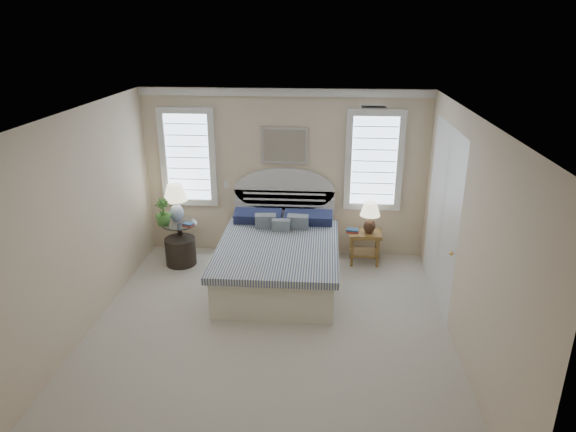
# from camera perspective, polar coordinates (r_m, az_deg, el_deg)

# --- Properties ---
(floor) EXTENTS (4.50, 5.00, 0.01)m
(floor) POSITION_cam_1_polar(r_m,az_deg,el_deg) (6.52, -2.20, -13.04)
(floor) COLOR #B8AC9D
(floor) RESTS_ON ground
(ceiling) EXTENTS (4.50, 5.00, 0.01)m
(ceiling) POSITION_cam_1_polar(r_m,az_deg,el_deg) (5.50, -2.59, 11.06)
(ceiling) COLOR white
(ceiling) RESTS_ON wall_back
(wall_back) EXTENTS (4.50, 0.02, 2.70)m
(wall_back) POSITION_cam_1_polar(r_m,az_deg,el_deg) (8.23, -0.37, 4.70)
(wall_back) COLOR beige
(wall_back) RESTS_ON floor
(wall_left) EXTENTS (0.02, 5.00, 2.70)m
(wall_left) POSITION_cam_1_polar(r_m,az_deg,el_deg) (6.53, -22.41, -1.29)
(wall_left) COLOR beige
(wall_left) RESTS_ON floor
(wall_right) EXTENTS (0.02, 5.00, 2.70)m
(wall_right) POSITION_cam_1_polar(r_m,az_deg,el_deg) (6.05, 19.30, -2.55)
(wall_right) COLOR beige
(wall_right) RESTS_ON floor
(crown_molding) EXTENTS (4.50, 0.08, 0.12)m
(crown_molding) POSITION_cam_1_polar(r_m,az_deg,el_deg) (7.93, -0.41, 13.61)
(crown_molding) COLOR silver
(crown_molding) RESTS_ON wall_back
(hvac_vent) EXTENTS (0.30, 0.20, 0.02)m
(hvac_vent) POSITION_cam_1_polar(r_m,az_deg,el_deg) (6.28, 9.50, 11.82)
(hvac_vent) COLOR #B2B2B2
(hvac_vent) RESTS_ON ceiling
(switch_plate) EXTENTS (0.08, 0.01, 0.12)m
(switch_plate) POSITION_cam_1_polar(r_m,az_deg,el_deg) (8.40, -6.85, 3.46)
(switch_plate) COLOR silver
(switch_plate) RESTS_ON wall_back
(window_left) EXTENTS (0.90, 0.06, 1.60)m
(window_left) POSITION_cam_1_polar(r_m,az_deg,el_deg) (8.41, -11.03, 6.43)
(window_left) COLOR silver
(window_left) RESTS_ON wall_back
(window_right) EXTENTS (0.90, 0.06, 1.60)m
(window_right) POSITION_cam_1_polar(r_m,az_deg,el_deg) (8.15, 9.53, 6.07)
(window_right) COLOR silver
(window_right) RESTS_ON wall_back
(painting) EXTENTS (0.74, 0.04, 0.58)m
(painting) POSITION_cam_1_polar(r_m,az_deg,el_deg) (8.07, -0.40, 7.83)
(painting) COLOR silver
(painting) RESTS_ON wall_back
(closet_door) EXTENTS (0.02, 1.80, 2.40)m
(closet_door) POSITION_cam_1_polar(r_m,az_deg,el_deg) (7.19, 16.75, 0.12)
(closet_door) COLOR silver
(closet_door) RESTS_ON floor
(bed) EXTENTS (1.72, 2.28, 1.47)m
(bed) POSITION_cam_1_polar(r_m,az_deg,el_deg) (7.60, -1.00, -4.50)
(bed) COLOR #ECE9CF
(bed) RESTS_ON floor
(side_table_left) EXTENTS (0.56, 0.56, 0.63)m
(side_table_left) POSITION_cam_1_polar(r_m,az_deg,el_deg) (8.43, -11.87, -2.33)
(side_table_left) COLOR black
(side_table_left) RESTS_ON floor
(nightstand_right) EXTENTS (0.50, 0.40, 0.53)m
(nightstand_right) POSITION_cam_1_polar(r_m,az_deg,el_deg) (8.22, 8.52, -2.70)
(nightstand_right) COLOR brown
(nightstand_right) RESTS_ON floor
(floor_pot) EXTENTS (0.55, 0.55, 0.44)m
(floor_pot) POSITION_cam_1_polar(r_m,az_deg,el_deg) (8.34, -11.84, -3.85)
(floor_pot) COLOR black
(floor_pot) RESTS_ON floor
(lamp_left) EXTENTS (0.41, 0.41, 0.62)m
(lamp_left) POSITION_cam_1_polar(r_m,az_deg,el_deg) (8.30, -12.38, 1.86)
(lamp_left) COLOR silver
(lamp_left) RESTS_ON side_table_left
(lamp_right) EXTENTS (0.36, 0.36, 0.51)m
(lamp_right) POSITION_cam_1_polar(r_m,az_deg,el_deg) (8.04, 9.10, 0.18)
(lamp_right) COLOR black
(lamp_right) RESTS_ON nightstand_right
(potted_plant) EXTENTS (0.27, 0.27, 0.43)m
(potted_plant) POSITION_cam_1_polar(r_m,az_deg,el_deg) (8.24, -13.75, 0.43)
(potted_plant) COLOR #2F7534
(potted_plant) RESTS_ON side_table_left
(books_left) EXTENTS (0.19, 0.16, 0.05)m
(books_left) POSITION_cam_1_polar(r_m,az_deg,el_deg) (8.19, -11.00, -0.93)
(books_left) COLOR #A03328
(books_left) RESTS_ON side_table_left
(books_right) EXTENTS (0.21, 0.17, 0.05)m
(books_right) POSITION_cam_1_polar(r_m,az_deg,el_deg) (8.13, 7.19, -1.62)
(books_right) COLOR #A03328
(books_right) RESTS_ON nightstand_right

